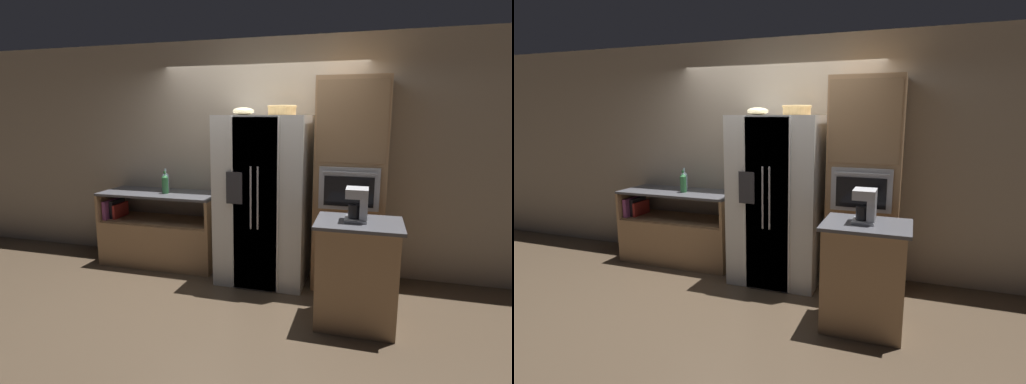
{
  "view_description": "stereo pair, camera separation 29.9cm",
  "coord_description": "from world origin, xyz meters",
  "views": [
    {
      "loc": [
        1.29,
        -4.28,
        1.89
      ],
      "look_at": [
        0.08,
        -0.02,
        1.04
      ],
      "focal_mm": 28.0,
      "sensor_mm": 36.0,
      "label": 1
    },
    {
      "loc": [
        1.57,
        -4.18,
        1.89
      ],
      "look_at": [
        0.08,
        -0.02,
        1.04
      ],
      "focal_mm": 28.0,
      "sensor_mm": 36.0,
      "label": 2
    }
  ],
  "objects": [
    {
      "name": "bottle_tall",
      "position": [
        -1.19,
        0.23,
        1.07
      ],
      "size": [
        0.08,
        0.08,
        0.3
      ],
      "color": "silver",
      "rests_on": "counter_left"
    },
    {
      "name": "fruit_bowl",
      "position": [
        -0.07,
        -0.02,
        1.94
      ],
      "size": [
        0.24,
        0.24,
        0.08
      ],
      "color": "beige",
      "rests_on": "refrigerator"
    },
    {
      "name": "refrigerator",
      "position": [
        0.15,
        0.07,
        0.95
      ],
      "size": [
        1.0,
        0.85,
        1.9
      ],
      "color": "white",
      "rests_on": "ground_plane"
    },
    {
      "name": "wicker_basket",
      "position": [
        0.32,
        0.17,
        1.96
      ],
      "size": [
        0.33,
        0.33,
        0.11
      ],
      "color": "tan",
      "rests_on": "refrigerator"
    },
    {
      "name": "wall_oven",
      "position": [
        1.1,
        0.15,
        1.15
      ],
      "size": [
        0.74,
        0.7,
        2.29
      ],
      "color": "#A87F56",
      "rests_on": "ground_plane"
    },
    {
      "name": "wall_back",
      "position": [
        0.0,
        0.51,
        1.4
      ],
      "size": [
        12.0,
        0.06,
        2.8
      ],
      "color": "tan",
      "rests_on": "ground_plane"
    },
    {
      "name": "counter_left",
      "position": [
        -1.25,
        0.17,
        0.34
      ],
      "size": [
        1.52,
        0.61,
        0.94
      ],
      "color": "#A87F56",
      "rests_on": "ground_plane"
    },
    {
      "name": "island_counter",
      "position": [
        1.23,
        -0.74,
        0.49
      ],
      "size": [
        0.76,
        0.59,
        0.97
      ],
      "color": "#A87F56",
      "rests_on": "ground_plane"
    },
    {
      "name": "bottle_short",
      "position": [
        -1.15,
        0.13,
        1.06
      ],
      "size": [
        0.08,
        0.08,
        0.28
      ],
      "color": "#33723F",
      "rests_on": "counter_left"
    },
    {
      "name": "coffee_maker",
      "position": [
        1.22,
        -0.72,
        1.13
      ],
      "size": [
        0.19,
        0.22,
        0.3
      ],
      "color": "#B2B2B7",
      "rests_on": "island_counter"
    },
    {
      "name": "ground_plane",
      "position": [
        0.0,
        0.0,
        0.0
      ],
      "size": [
        20.0,
        20.0,
        0.0
      ],
      "primitive_type": "plane",
      "color": "#4C3D2D"
    }
  ]
}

